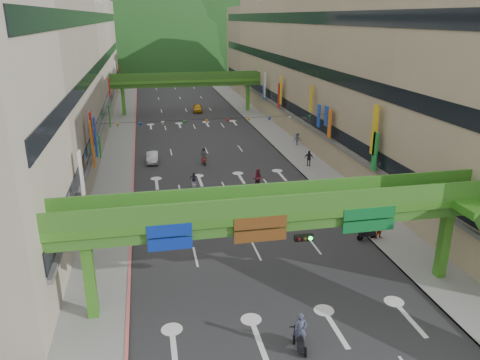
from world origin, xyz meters
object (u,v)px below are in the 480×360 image
(scooter_rider_mid, at_px, (258,179))
(pedestrian_red, at_px, (381,231))
(overpass_near, at_px, (300,222))
(scooter_rider_near, at_px, (300,333))
(car_silver, at_px, (152,157))
(car_yellow, at_px, (198,108))

(scooter_rider_mid, relative_size, pedestrian_red, 1.41)
(overpass_near, distance_m, scooter_rider_near, 6.17)
(car_silver, xyz_separation_m, car_yellow, (8.81, 29.84, 0.05))
(overpass_near, bearing_deg, scooter_rider_near, -105.71)
(overpass_near, distance_m, scooter_rider_mid, 19.67)
(overpass_near, relative_size, scooter_rider_near, 12.87)
(car_yellow, bearing_deg, scooter_rider_mid, -82.86)
(scooter_rider_mid, bearing_deg, car_silver, 130.80)
(scooter_rider_near, relative_size, car_yellow, 0.54)
(scooter_rider_near, distance_m, car_silver, 35.78)
(overpass_near, distance_m, car_silver, 32.09)
(car_yellow, bearing_deg, car_silver, -101.05)
(overpass_near, distance_m, pedestrian_red, 11.84)
(car_yellow, height_order, pedestrian_red, pedestrian_red)
(overpass_near, xyz_separation_m, scooter_rider_mid, (2.24, 19.12, -4.07))
(scooter_rider_near, xyz_separation_m, pedestrian_red, (10.10, 10.85, -0.26))
(scooter_rider_near, bearing_deg, overpass_near, 74.29)
(overpass_near, xyz_separation_m, pedestrian_red, (8.87, 6.47, -4.43))
(scooter_rider_mid, distance_m, car_yellow, 41.53)
(scooter_rider_mid, bearing_deg, pedestrian_red, -62.35)
(scooter_rider_near, xyz_separation_m, car_yellow, (2.21, 65.00, -0.35))
(scooter_rider_mid, bearing_deg, scooter_rider_near, -98.41)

